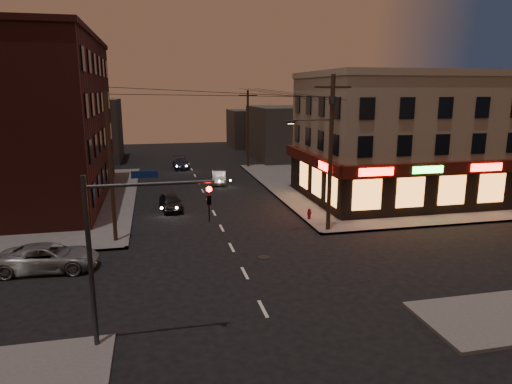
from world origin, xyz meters
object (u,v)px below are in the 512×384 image
object	(u,v)px
suv_cross	(48,257)
sedan_far	(181,163)
sedan_near	(171,202)
fire_hydrant	(309,213)
sedan_mid	(219,177)

from	to	relation	value
suv_cross	sedan_far	xyz separation A→B (m)	(8.67, 30.29, -0.05)
sedan_near	fire_hydrant	world-z (taller)	sedan_near
suv_cross	sedan_near	world-z (taller)	suv_cross
sedan_mid	sedan_far	world-z (taller)	sedan_far
sedan_far	sedan_mid	bearing A→B (deg)	-73.45
sedan_near	sedan_far	size ratio (longest dim) A/B	0.85
sedan_mid	sedan_far	xyz separation A→B (m)	(-3.19, 9.91, 0.02)
suv_cross	sedan_near	xyz separation A→B (m)	(6.69, 10.99, -0.05)
suv_cross	sedan_mid	size ratio (longest dim) A/B	1.32
sedan_mid	fire_hydrant	bearing A→B (deg)	-65.43
sedan_near	sedan_mid	size ratio (longest dim) A/B	0.99
suv_cross	sedan_mid	xyz separation A→B (m)	(11.85, 20.38, -0.07)
sedan_far	fire_hydrant	bearing A→B (deg)	-74.08
suv_cross	fire_hydrant	distance (m)	17.25
sedan_near	fire_hydrant	size ratio (longest dim) A/B	4.95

